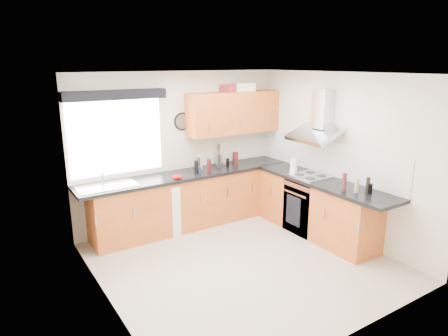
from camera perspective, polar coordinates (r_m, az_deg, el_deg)
ground_plane at (r=5.58m, az=2.64°, el=-13.27°), size 3.60×3.60×0.00m
ceiling at (r=4.92m, az=3.00°, el=13.31°), size 3.60×3.60×0.02m
wall_back at (r=6.62m, az=-6.30°, el=2.74°), size 3.60×0.02×2.50m
wall_front at (r=3.87m, az=18.59°, el=-6.88°), size 3.60×0.02×2.50m
wall_left at (r=4.36m, az=-16.86°, el=-4.28°), size 0.02×3.60×2.50m
wall_right at (r=6.30m, az=16.25°, el=1.61°), size 0.02×3.60×2.50m
window at (r=6.16m, az=-15.11°, el=4.25°), size 1.40×0.02×1.10m
window_blind at (r=6.00m, az=-15.25°, el=10.04°), size 1.50×0.18×0.14m
splashback at (r=6.51m, az=14.17°, el=1.53°), size 0.01×3.00×0.54m
base_cab_back at (r=6.55m, az=-5.73°, el=-4.85°), size 3.00×0.58×0.86m
base_cab_corner at (r=7.36m, az=5.45°, el=-2.59°), size 0.60×0.60×0.86m
base_cab_right at (r=6.43m, az=13.00°, el=-5.56°), size 0.58×2.10×0.86m
worktop_back at (r=6.44m, az=-5.01°, el=-0.91°), size 3.60×0.62×0.05m
worktop_right at (r=6.18m, az=14.17°, el=-2.02°), size 0.62×2.42×0.05m
sink at (r=5.95m, az=-16.41°, el=-2.16°), size 0.84×0.46×0.10m
oven at (r=6.52m, az=11.99°, el=-5.25°), size 0.56×0.58×0.85m
hob_plate at (r=6.37m, az=12.23°, el=-1.09°), size 0.52×0.52×0.01m
extractor_hood at (r=6.26m, az=13.31°, el=6.57°), size 0.52×0.78×0.66m
upper_cabinets at (r=6.85m, az=1.42°, el=7.90°), size 1.70×0.35×0.70m
washing_machine at (r=6.40m, az=-9.01°, el=-5.67°), size 0.69×0.68×0.81m
wall_clock at (r=6.54m, az=-5.94°, el=6.62°), size 0.30×0.04×0.30m
casserole at (r=6.99m, az=2.84°, el=11.49°), size 0.39×0.32×0.14m
storage_box at (r=6.87m, az=0.73°, el=11.34°), size 0.31×0.28×0.11m
utensil_pot at (r=6.92m, az=-0.75°, el=1.12°), size 0.13×0.13×0.15m
kitchen_roll at (r=6.39m, az=9.93°, el=0.18°), size 0.14×0.14×0.25m
tomato_cluster at (r=6.13m, az=-6.67°, el=-1.26°), size 0.15×0.15×0.06m
jar_0 at (r=6.76m, az=0.53°, el=0.77°), size 0.05×0.05×0.15m
jar_1 at (r=6.58m, az=-3.64°, el=0.64°), size 0.06×0.06×0.21m
jar_2 at (r=6.59m, az=-3.35°, el=0.87°), size 0.06×0.06×0.26m
jar_3 at (r=6.49m, az=-2.16°, el=0.41°), size 0.07×0.07×0.20m
jar_4 at (r=6.61m, az=-0.71°, el=0.87°), size 0.05×0.05×0.24m
jar_5 at (r=6.94m, az=0.05°, el=1.00°), size 0.04×0.04×0.11m
jar_6 at (r=6.92m, az=1.73°, el=1.41°), size 0.08×0.08×0.22m
jar_7 at (r=6.38m, az=-4.00°, el=0.14°), size 0.07×0.07×0.21m
jar_8 at (r=7.03m, az=1.51°, el=1.49°), size 0.07×0.07×0.19m
jar_9 at (r=6.38m, az=-3.44°, el=-0.34°), size 0.04×0.04×0.10m
bottle_0 at (r=5.75m, az=19.87°, el=-2.33°), size 0.06×0.06×0.22m
bottle_1 at (r=5.74m, az=20.18°, el=-2.80°), size 0.06×0.06×0.14m
bottle_2 at (r=5.74m, az=16.81°, el=-1.91°), size 0.06×0.06×0.25m
bottle_3 at (r=5.72m, az=18.42°, el=-2.36°), size 0.06×0.06×0.20m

